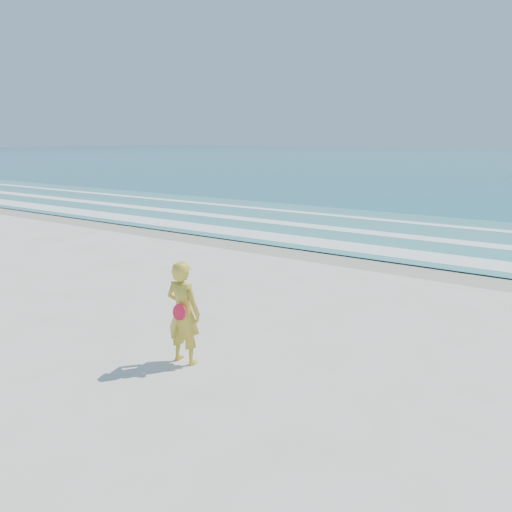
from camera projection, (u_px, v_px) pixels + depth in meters
The scene contains 7 objects.
ground at pixel (133, 358), 8.56m from camera, with size 400.00×400.00×0.00m, color silver.
wet_sand at pixel (349, 257), 15.80m from camera, with size 400.00×2.40×0.00m, color #B2A893.
shallow at pixel (401, 232), 19.82m from camera, with size 400.00×10.00×0.01m, color #59B7AD.
foam_near at pixel (365, 248), 16.84m from camera, with size 400.00×1.40×0.01m, color white.
foam_mid at pixel (394, 235), 19.17m from camera, with size 400.00×0.90×0.01m, color white.
foam_far at pixel (420, 223), 21.82m from camera, with size 400.00×0.60×0.01m, color white.
woman at pixel (183, 312), 8.23m from camera, with size 0.66×0.46×1.75m.
Camera 1 is at (6.21, -5.37, 3.68)m, focal length 35.00 mm.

